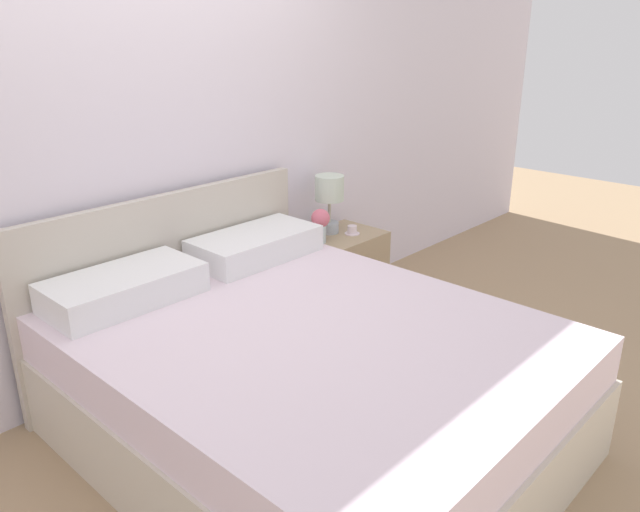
{
  "coord_description": "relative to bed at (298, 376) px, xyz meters",
  "views": [
    {
      "loc": [
        -1.69,
        -2.68,
        1.77
      ],
      "look_at": [
        0.57,
        -0.57,
        0.62
      ],
      "focal_mm": 35.0,
      "sensor_mm": 36.0,
      "label": 1
    }
  ],
  "objects": [
    {
      "name": "ground_plane",
      "position": [
        0.0,
        0.97,
        -0.31
      ],
      "size": [
        12.0,
        12.0,
        0.0
      ],
      "primitive_type": "plane",
      "color": "tan"
    },
    {
      "name": "wall_back",
      "position": [
        0.0,
        1.04,
        0.99
      ],
      "size": [
        8.0,
        0.06,
        2.6
      ],
      "color": "white",
      "rests_on": "ground_plane"
    },
    {
      "name": "bed",
      "position": [
        0.0,
        0.0,
        0.0
      ],
      "size": [
        1.69,
        2.06,
        0.97
      ],
      "color": "beige",
      "rests_on": "ground_plane"
    },
    {
      "name": "nightstand",
      "position": [
        1.14,
        0.75,
        -0.05
      ],
      "size": [
        0.51,
        0.42,
        0.52
      ],
      "color": "tan",
      "rests_on": "ground_plane"
    },
    {
      "name": "table_lamp",
      "position": [
        1.12,
        0.83,
        0.46
      ],
      "size": [
        0.18,
        0.18,
        0.37
      ],
      "color": "#A8B2BC",
      "rests_on": "nightstand"
    },
    {
      "name": "flower_vase",
      "position": [
        0.94,
        0.74,
        0.34
      ],
      "size": [
        0.11,
        0.11,
        0.21
      ],
      "color": "silver",
      "rests_on": "nightstand"
    },
    {
      "name": "teacup",
      "position": [
        1.19,
        0.7,
        0.24
      ],
      "size": [
        0.1,
        0.1,
        0.06
      ],
      "color": "white",
      "rests_on": "nightstand"
    }
  ]
}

